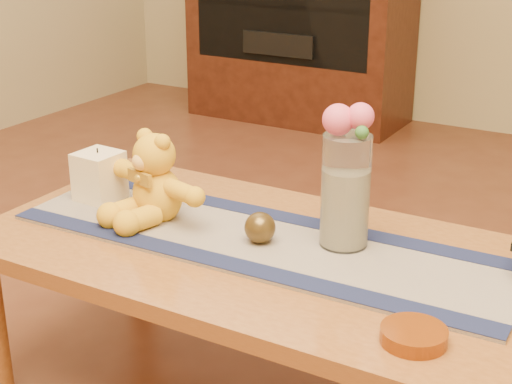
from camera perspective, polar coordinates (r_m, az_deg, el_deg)
The scene contains 21 objects.
coffee_table_top at distance 1.79m, azimuth 1.39°, elevation -4.79°, with size 1.40×0.70×0.04m, color brown.
table_leg_bl at distance 2.43m, azimuth -8.69°, elevation -3.64°, with size 0.07×0.07×0.41m, color brown.
persian_runner at distance 1.81m, azimuth 0.25°, elevation -3.59°, with size 1.20×0.35×0.01m, color #211C4F.
runner_border_near at distance 1.69m, azimuth -2.12°, elevation -5.22°, with size 1.20×0.06×0.00m, color #151C41.
runner_border_far at distance 1.92m, azimuth 2.33°, elevation -1.88°, with size 1.20×0.06×0.00m, color #151C41.
teddy_bear at distance 1.91m, azimuth -7.30°, elevation 1.10°, with size 0.31×0.25×0.21m, color gold, non-canonical shape.
pillar_candle at distance 2.06m, azimuth -11.44°, elevation 1.17°, with size 0.11×0.11×0.13m, color #FBE2B9.
candle_wick at distance 2.04m, azimuth -11.58°, elevation 3.01°, with size 0.00×0.00×0.01m, color black.
glass_vase at distance 1.74m, azimuth 6.59°, elevation 0.06°, with size 0.11×0.11×0.26m, color silver.
potpourri_fill at distance 1.76m, azimuth 6.54°, elevation -1.13°, with size 0.09×0.09×0.18m, color beige.
rose_left at distance 1.69m, azimuth 6.06°, elevation 5.31°, with size 0.07×0.07×0.07m, color #ED537B.
rose_right at distance 1.68m, azimuth 7.69°, elevation 5.53°, with size 0.06×0.06×0.06m, color #ED537B.
blue_flower_back at distance 1.72m, azimuth 7.59°, elevation 5.28°, with size 0.04×0.04×0.04m, color #4B62A3.
blue_flower_side at distance 1.72m, azimuth 6.15°, elevation 5.10°, with size 0.04×0.04×0.04m, color #4B62A3.
leaf_sprig at distance 1.66m, azimuth 7.79°, elevation 4.36°, with size 0.03×0.03×0.03m, color #33662D.
bronze_ball at distance 1.78m, azimuth 0.29°, elevation -2.64°, with size 0.07×0.07×0.07m, color #4C3819.
amber_dish at distance 1.45m, azimuth 11.52°, elevation -10.30°, with size 0.12×0.12×0.03m, color #BF5914.
media_cabinet at distance 4.41m, azimuth 3.27°, elevation 12.42°, with size 1.20×0.50×1.10m, color black.
cabinet_cavity at distance 4.19m, azimuth 1.80°, elevation 13.50°, with size 1.02×0.03×0.61m, color black.
cabinet_shelf at distance 4.26m, azimuth 2.36°, elevation 13.63°, with size 1.02×0.20×0.03m, color black.
stereo_lower at distance 4.31m, azimuth 2.45°, elevation 11.04°, with size 0.42×0.28×0.12m, color black.
Camera 1 is at (0.77, -1.41, 1.21)m, focal length 54.44 mm.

